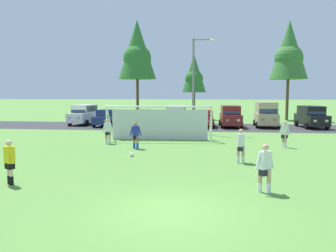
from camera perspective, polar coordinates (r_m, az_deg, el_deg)
The scene contains 22 objects.
ground_plane at distance 24.08m, azimuth 4.59°, elevation -2.31°, with size 400.00×400.00×0.00m, color #598C3D.
parking_lot_strip at distance 33.17m, azimuth 5.31°, elevation -0.16°, with size 52.00×8.40×0.01m, color #333335.
soccer_ball at distance 17.37m, azimuth -6.36°, elevation -4.99°, with size 0.22×0.22×0.22m.
soccer_goal at distance 23.42m, azimuth -1.51°, elevation 0.67°, with size 7.53×2.42×2.57m.
referee at distance 13.20m, azimuth -26.00°, elevation -5.73°, with size 0.64×0.51×1.64m.
player_striker_near at distance 16.01m, azimuth 12.64°, elevation -3.41°, with size 0.44×0.68×1.64m.
player_midfield_center at distance 19.81m, azimuth -5.67°, elevation -1.61°, with size 0.75×0.31×1.64m.
player_defender_far at distance 11.39m, azimuth 16.59°, elevation -7.12°, with size 0.69×0.43×1.64m.
player_winger_left at distance 22.10m, azimuth -10.50°, elevation -0.93°, with size 0.71×0.40×1.64m.
player_winger_right at distance 21.39m, azimuth 19.74°, elevation -1.38°, with size 0.59×0.57×1.64m.
parked_car_slot_far_left at distance 36.78m, azimuth -14.47°, elevation 1.98°, with size 2.37×4.72×2.16m.
parked_car_slot_left at distance 34.44m, azimuth -10.72°, elevation 1.44°, with size 2.09×4.23×1.72m.
parked_car_slot_center_left at distance 34.25m, azimuth -4.52°, elevation 1.49°, with size 2.21×4.29×1.72m.
parked_car_slot_center at distance 32.36m, azimuth 1.45°, elevation 1.69°, with size 2.19×4.63×2.16m.
parked_car_slot_center_right at distance 33.31m, azimuth 6.35°, elevation 1.36°, with size 2.06×4.21×1.72m.
parked_car_slot_right at distance 33.48m, azimuth 10.89°, elevation 1.72°, with size 2.25×4.66×2.16m.
parked_car_slot_far_right at distance 34.42m, azimuth 16.79°, elevation 2.07°, with size 2.38×4.89×2.52m.
parked_car_slot_end at distance 35.08m, azimuth 23.81°, elevation 1.52°, with size 2.38×4.72×2.16m.
tree_left_edge at distance 42.36m, azimuth -5.42°, elevation 12.87°, with size 4.74×4.74×12.65m.
tree_mid_left at distance 44.02m, azimuth 4.59°, elevation 8.93°, with size 3.23×3.23×8.61m.
tree_center_back at distance 45.07m, azimuth 20.43°, elevation 12.08°, with size 4.74×4.74×12.63m.
street_lamp at distance 27.91m, azimuth 4.79°, elevation 7.24°, with size 2.00×0.32×7.96m.
Camera 1 is at (1.06, -8.83, 3.27)m, focal length 34.78 mm.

